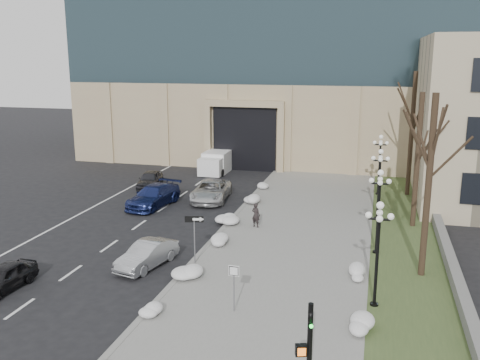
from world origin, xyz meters
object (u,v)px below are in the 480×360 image
(car_d, at_px, (211,191))
(one_way_sign, at_px, (197,225))
(pedestrian, at_px, (256,215))
(keep_sign, at_px, (234,279))
(lamppost_a, at_px, (378,240))
(car_b, at_px, (147,255))
(lamppost_d, at_px, (380,157))
(car_a, at_px, (3,278))
(box_truck, at_px, (218,161))
(car_e, at_px, (150,179))
(lamppost_c, at_px, (380,175))
(lamppost_b, at_px, (379,200))
(car_c, at_px, (153,196))

(car_d, xyz_separation_m, one_way_sign, (3.20, -12.33, 1.47))
(pedestrian, xyz_separation_m, keep_sign, (1.64, -11.28, 0.70))
(pedestrian, distance_m, lamppost_a, 11.98)
(lamppost_a, bearing_deg, car_b, 171.30)
(lamppost_d, bearing_deg, car_a, -127.21)
(car_b, bearing_deg, lamppost_d, 70.26)
(box_truck, height_order, lamppost_d, lamppost_d)
(car_e, height_order, lamppost_a, lamppost_a)
(car_d, relative_size, lamppost_a, 1.12)
(one_way_sign, bearing_deg, car_b, -177.65)
(car_e, distance_m, pedestrian, 13.63)
(box_truck, relative_size, lamppost_d, 1.29)
(lamppost_c, bearing_deg, lamppost_b, -90.00)
(car_c, distance_m, car_e, 5.73)
(lamppost_b, height_order, lamppost_c, same)
(pedestrian, bearing_deg, car_c, -0.16)
(car_a, relative_size, lamppost_c, 0.76)
(car_a, height_order, lamppost_a, lamppost_a)
(car_d, distance_m, pedestrian, 7.42)
(pedestrian, distance_m, lamppost_c, 8.58)
(keep_sign, relative_size, lamppost_d, 0.46)
(car_e, xyz_separation_m, lamppost_a, (18.20, -17.45, 2.39))
(car_a, relative_size, pedestrian, 2.32)
(car_c, distance_m, one_way_sign, 11.95)
(one_way_sign, bearing_deg, pedestrian, 61.36)
(car_a, bearing_deg, car_c, 90.02)
(lamppost_b, bearing_deg, car_e, 148.98)
(one_way_sign, distance_m, lamppost_c, 13.77)
(car_a, distance_m, box_truck, 27.55)
(lamppost_a, height_order, lamppost_d, same)
(box_truck, bearing_deg, lamppost_a, -59.43)
(car_b, height_order, lamppost_d, lamppost_d)
(car_e, bearing_deg, box_truck, 54.13)
(car_b, height_order, pedestrian, pedestrian)
(car_a, distance_m, lamppost_c, 22.96)
(lamppost_c, bearing_deg, pedestrian, -152.63)
(keep_sign, xyz_separation_m, lamppost_c, (5.73, 15.10, 1.48))
(keep_sign, bearing_deg, lamppost_d, 78.70)
(one_way_sign, bearing_deg, box_truck, 88.73)
(car_d, height_order, keep_sign, keep_sign)
(car_d, height_order, one_way_sign, one_way_sign)
(box_truck, xyz_separation_m, one_way_sign, (5.66, -22.39, 1.27))
(car_c, relative_size, pedestrian, 3.36)
(one_way_sign, height_order, lamppost_c, lamppost_c)
(pedestrian, distance_m, one_way_sign, 6.94)
(car_d, height_order, pedestrian, pedestrian)
(lamppost_b, distance_m, lamppost_c, 6.50)
(keep_sign, relative_size, lamppost_b, 0.46)
(car_c, height_order, pedestrian, pedestrian)
(car_b, distance_m, car_d, 13.15)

